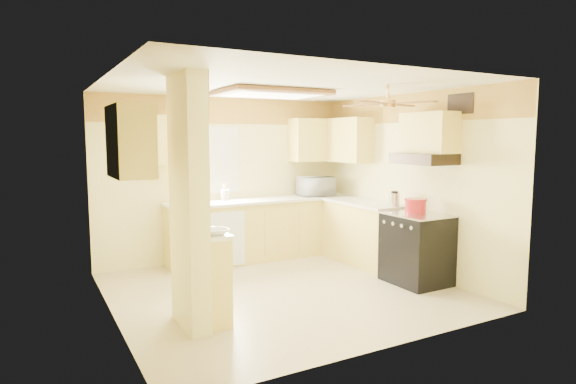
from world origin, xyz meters
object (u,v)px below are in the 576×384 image
stove (417,248)px  kettle (394,199)px  dutch_oven (415,206)px  microwave (316,186)px  bowl (216,232)px

stove → kettle: kettle is taller
dutch_oven → kettle: kettle is taller
microwave → dutch_oven: size_ratio=1.96×
stove → dutch_oven: dutch_oven is taller
microwave → dutch_oven: (0.22, -2.08, -0.08)m
stove → microwave: 2.23m
stove → kettle: size_ratio=4.24×
bowl → kettle: 2.93m
kettle → dutch_oven: bearing=-97.6°
microwave → stove: bearing=103.4°
stove → dutch_oven: size_ratio=3.19×
bowl → dutch_oven: dutch_oven is taller
microwave → bowl: (-2.57, -2.27, -0.13)m
stove → bowl: 2.84m
kettle → bowl: bearing=-166.9°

